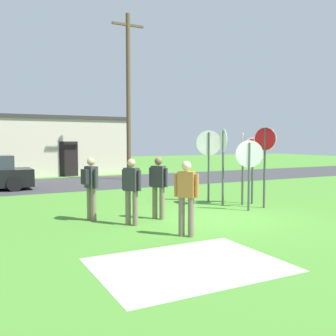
# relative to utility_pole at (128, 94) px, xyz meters

# --- Properties ---
(ground_plane) EXTENTS (80.00, 80.00, 0.00)m
(ground_plane) POSITION_rel_utility_pole_xyz_m (-1.68, -11.00, -4.67)
(ground_plane) COLOR #47842D
(street_asphalt) EXTENTS (60.00, 6.40, 0.01)m
(street_asphalt) POSITION_rel_utility_pole_xyz_m (-1.68, -0.55, -4.67)
(street_asphalt) COLOR #38383A
(street_asphalt) RESTS_ON ground
(concrete_path) EXTENTS (3.20, 2.40, 0.01)m
(concrete_path) POSITION_rel_utility_pole_xyz_m (-4.39, -14.00, -4.67)
(concrete_path) COLOR #ADAAA3
(concrete_path) RESTS_ON ground
(building_background) EXTENTS (7.87, 5.26, 3.66)m
(building_background) POSITION_rel_utility_pole_xyz_m (-2.52, 6.02, -2.83)
(building_background) COLOR beige
(building_background) RESTS_ON ground
(utility_pole) EXTENTS (1.80, 0.24, 8.97)m
(utility_pole) POSITION_rel_utility_pole_xyz_m (0.00, 0.00, 0.00)
(utility_pole) COLOR brown
(utility_pole) RESTS_ON ground
(stop_sign_nearest) EXTENTS (0.53, 0.62, 2.39)m
(stop_sign_nearest) POSITION_rel_utility_pole_xyz_m (0.30, -9.54, -3.02)
(stop_sign_nearest) COLOR #474C4C
(stop_sign_nearest) RESTS_ON ground
(stop_sign_rear_right) EXTENTS (0.72, 0.43, 2.15)m
(stop_sign_rear_right) POSITION_rel_utility_pole_xyz_m (-0.18, -10.45, -3.19)
(stop_sign_rear_right) COLOR #474C4C
(stop_sign_rear_right) RESTS_ON ground
(stop_sign_far_back) EXTENTS (0.26, 0.75, 2.54)m
(stop_sign_far_back) POSITION_rel_utility_pole_xyz_m (-0.33, -9.31, -2.93)
(stop_sign_far_back) COLOR #474C4C
(stop_sign_far_back) RESTS_ON ground
(stop_sign_leaning_right) EXTENTS (0.78, 0.43, 2.50)m
(stop_sign_leaning_right) POSITION_rel_utility_pole_xyz_m (-0.32, -8.45, -2.93)
(stop_sign_leaning_right) COLOR #474C4C
(stop_sign_leaning_right) RESTS_ON ground
(stop_sign_tallest) EXTENTS (0.31, 0.71, 2.58)m
(stop_sign_tallest) POSITION_rel_utility_pole_xyz_m (0.57, -10.29, -2.91)
(stop_sign_tallest) COLOR #474C4C
(stop_sign_tallest) RESTS_ON ground
(stop_sign_low_front) EXTENTS (0.64, 0.21, 2.24)m
(stop_sign_low_front) POSITION_rel_utility_pole_xyz_m (0.75, -9.49, -3.16)
(stop_sign_low_front) COLOR #474C4C
(stop_sign_low_front) RESTS_ON ground
(person_on_left) EXTENTS (0.39, 0.48, 1.69)m
(person_on_left) POSITION_rel_utility_pole_xyz_m (-3.18, -10.31, -3.72)
(person_on_left) COLOR #7A6B56
(person_on_left) RESTS_ON ground
(person_with_sunhat) EXTENTS (0.38, 0.49, 1.69)m
(person_with_sunhat) POSITION_rel_utility_pole_xyz_m (-4.11, -10.68, -3.72)
(person_with_sunhat) COLOR #7A6B56
(person_with_sunhat) RESTS_ON ground
(person_in_blue) EXTENTS (0.42, 0.56, 1.69)m
(person_in_blue) POSITION_rel_utility_pole_xyz_m (-4.88, -9.65, -3.69)
(person_in_blue) COLOR #7A6B56
(person_in_blue) RESTS_ON ground
(person_near_signs) EXTENTS (0.42, 0.44, 1.69)m
(person_near_signs) POSITION_rel_utility_pole_xyz_m (-3.45, -12.29, -3.72)
(person_near_signs) COLOR #7A6B56
(person_near_signs) RESTS_ON ground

